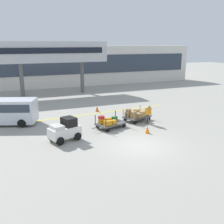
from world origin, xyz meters
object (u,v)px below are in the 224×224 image
at_px(baggage_handler, 148,114).
at_px(safety_cone_near, 147,130).
at_px(baggage_cart_lead, 109,122).
at_px(shuttle_van, 6,110).
at_px(baggage_tug, 65,130).
at_px(baggage_cart_middle, 136,115).
at_px(safety_cone_far, 97,109).

xyz_separation_m(baggage_handler, safety_cone_near, (-1.17, -2.01, -0.59)).
relative_size(baggage_cart_lead, shuttle_van, 0.60).
bearing_deg(safety_cone_near, baggage_tug, 172.32).
height_order(baggage_tug, baggage_cart_lead, baggage_tug).
bearing_deg(baggage_tug, baggage_handler, 9.56).
relative_size(baggage_cart_middle, safety_cone_far, 5.58).
xyz_separation_m(baggage_tug, safety_cone_far, (4.55, 6.59, -0.48)).
height_order(baggage_handler, safety_cone_far, baggage_handler).
bearing_deg(shuttle_van, safety_cone_far, 7.86).
distance_m(baggage_tug, baggage_handler, 7.26).
distance_m(baggage_cart_middle, safety_cone_far, 4.75).
relative_size(baggage_tug, baggage_cart_lead, 0.76).
relative_size(baggage_cart_lead, safety_cone_near, 5.58).
bearing_deg(safety_cone_near, baggage_cart_middle, 77.94).
xyz_separation_m(baggage_handler, shuttle_van, (-10.86, 4.25, 0.37)).
bearing_deg(baggage_tug, safety_cone_near, -7.68).
bearing_deg(baggage_handler, safety_cone_near, -120.12).
bearing_deg(baggage_cart_middle, safety_cone_far, 116.43).
height_order(baggage_cart_lead, safety_cone_far, baggage_cart_lead).
distance_m(shuttle_van, safety_cone_near, 11.57).
height_order(baggage_handler, safety_cone_near, baggage_handler).
xyz_separation_m(baggage_tug, baggage_cart_lead, (3.80, 1.36, -0.28)).
bearing_deg(baggage_handler, baggage_cart_lead, 177.36).
relative_size(shuttle_van, safety_cone_near, 9.38).
distance_m(baggage_cart_middle, shuttle_van, 10.84).
bearing_deg(shuttle_van, baggage_tug, -55.83).
height_order(shuttle_van, safety_cone_far, shuttle_van).
height_order(baggage_cart_middle, baggage_handler, baggage_handler).
distance_m(shuttle_van, safety_cone_far, 8.38).
bearing_deg(shuttle_van, baggage_cart_middle, -16.70).
xyz_separation_m(baggage_cart_middle, shuttle_van, (-10.36, 3.11, 0.69)).
distance_m(baggage_cart_lead, safety_cone_far, 5.29).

